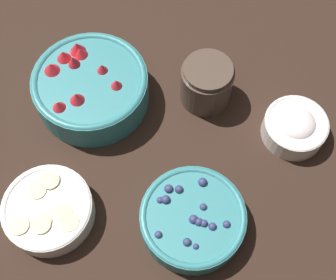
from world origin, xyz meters
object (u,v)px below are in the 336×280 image
object	(u,v)px
bowl_bananas	(48,210)
jar_chocolate	(206,84)
bowl_strawberries	(90,86)
bowl_cream	(295,126)
bowl_blueberries	(193,218)

from	to	relation	value
bowl_bananas	jar_chocolate	world-z (taller)	jar_chocolate
bowl_strawberries	bowl_cream	size ratio (longest dim) A/B	1.85
bowl_blueberries	bowl_cream	size ratio (longest dim) A/B	1.51
bowl_strawberries	bowl_bananas	bearing A→B (deg)	-84.81
bowl_strawberries	bowl_cream	distance (m)	0.39
bowl_strawberries	bowl_cream	world-z (taller)	bowl_strawberries
bowl_strawberries	jar_chocolate	world-z (taller)	same
bowl_blueberries	bowl_cream	bearing A→B (deg)	60.68
bowl_cream	jar_chocolate	world-z (taller)	jar_chocolate
bowl_cream	jar_chocolate	bearing A→B (deg)	170.98
bowl_strawberries	jar_chocolate	size ratio (longest dim) A/B	2.19
bowl_bananas	bowl_blueberries	bearing A→B (deg)	14.68
bowl_blueberries	bowl_bananas	bearing A→B (deg)	-165.32
bowl_strawberries	jar_chocolate	bearing A→B (deg)	19.83
bowl_blueberries	jar_chocolate	xyz separation A→B (m)	(-0.05, 0.26, 0.01)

